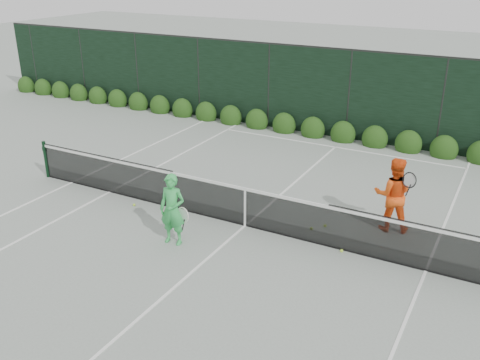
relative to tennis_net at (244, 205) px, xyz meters
The scene contains 8 objects.
ground 0.53m from the tennis_net, ahead, with size 80.00×80.00×0.00m, color gray.
tennis_net is the anchor object (origin of this frame).
player_woman 1.77m from the tennis_net, 124.50° to the right, with size 0.67×0.45×1.61m.
player_man 3.39m from the tennis_net, 25.68° to the left, with size 1.01×0.88×1.76m.
court_lines 0.53m from the tennis_net, ahead, with size 11.03×23.83×0.01m.
windscreen_fence 2.88m from the tennis_net, 89.49° to the right, with size 32.00×21.07×3.06m.
hedge_row 7.16m from the tennis_net, 89.80° to the left, with size 31.66×0.65×0.94m.
tennis_balls 0.53m from the tennis_net, 53.63° to the left, with size 5.44×1.29×0.07m.
Camera 1 is at (5.20, -9.87, 5.83)m, focal length 40.00 mm.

